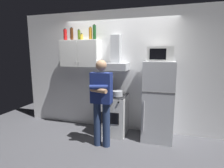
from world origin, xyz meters
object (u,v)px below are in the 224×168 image
object	(u,v)px
microwave	(160,54)
bottle_wine_green	(94,33)
stove_oven	(113,114)
range_hood	(115,61)
bottle_olive_oil	(79,35)
bottle_liquor_amber	(90,34)
bottle_rum_dark	(72,34)
upper_cabinet	(81,54)
person_standing	(101,100)
refrigerator	(158,101)
bottle_spice_jar	(82,37)
bottle_soda_red	(65,35)
cooking_pot	(117,94)

from	to	relation	value
microwave	bottle_wine_green	size ratio (longest dim) A/B	1.45
stove_oven	range_hood	size ratio (longest dim) A/B	1.17
bottle_olive_oil	bottle_liquor_amber	bearing A→B (deg)	-2.08
bottle_liquor_amber	stove_oven	bearing A→B (deg)	-15.76
bottle_rum_dark	bottle_wine_green	xyz separation A→B (m)	(0.54, 0.04, 0.02)
stove_oven	bottle_wine_green	bearing A→B (deg)	162.37
upper_cabinet	person_standing	xyz separation A→B (m)	(0.75, -0.73, -0.85)
microwave	bottle_rum_dark	distance (m)	2.01
range_hood	bottle_olive_oil	xyz separation A→B (m)	(-0.85, 0.04, 0.57)
person_standing	stove_oven	bearing A→B (deg)	85.28
microwave	bottle_wine_green	bearing A→B (deg)	174.78
refrigerator	microwave	distance (m)	0.94
stove_oven	bottle_spice_jar	size ratio (longest dim) A/B	5.84
bottle_soda_red	range_hood	bearing A→B (deg)	1.67
refrigerator	cooking_pot	size ratio (longest dim) A/B	5.05
cooking_pot	bottle_rum_dark	world-z (taller)	bottle_rum_dark
stove_oven	cooking_pot	size ratio (longest dim) A/B	2.76
refrigerator	bottle_soda_red	xyz separation A→B (m)	(-2.11, 0.09, 1.37)
upper_cabinet	bottle_soda_red	distance (m)	0.56
range_hood	refrigerator	xyz separation A→B (m)	(0.95, -0.13, -0.80)
bottle_olive_oil	bottle_wine_green	distance (m)	0.39
upper_cabinet	bottle_olive_oil	world-z (taller)	bottle_olive_oil
cooking_pot	bottle_olive_oil	world-z (taller)	bottle_olive_oil
bottle_liquor_amber	upper_cabinet	bearing A→B (deg)	-171.61
refrigerator	bottle_olive_oil	size ratio (longest dim) A/B	6.55
upper_cabinet	bottle_olive_oil	xyz separation A→B (m)	(-0.05, 0.04, 0.42)
bottle_spice_jar	bottle_soda_red	world-z (taller)	bottle_soda_red
range_hood	bottle_soda_red	xyz separation A→B (m)	(-1.16, -0.03, 0.58)
upper_cabinet	refrigerator	xyz separation A→B (m)	(1.75, -0.12, -0.95)
microwave	bottle_rum_dark	world-z (taller)	bottle_rum_dark
refrigerator	bottle_rum_dark	size ratio (longest dim) A/B	5.55
stove_oven	bottle_rum_dark	xyz separation A→B (m)	(-1.00, 0.11, 1.75)
bottle_soda_red	cooking_pot	bearing A→B (deg)	-9.35
bottle_liquor_amber	bottle_olive_oil	world-z (taller)	bottle_liquor_amber
cooking_pot	microwave	bearing A→B (deg)	9.57
stove_oven	refrigerator	size ratio (longest dim) A/B	0.55
bottle_liquor_amber	refrigerator	bearing A→B (deg)	-5.99
person_standing	bottle_rum_dark	xyz separation A→B (m)	(-0.95, 0.71, 1.29)
bottle_spice_jar	bottle_soda_red	xyz separation A→B (m)	(-0.39, -0.04, 0.06)
cooking_pot	bottle_soda_red	distance (m)	1.80
refrigerator	bottle_soda_red	world-z (taller)	bottle_soda_red
bottle_spice_jar	bottle_olive_oil	xyz separation A→B (m)	(-0.08, 0.04, 0.05)
range_hood	bottle_spice_jar	size ratio (longest dim) A/B	5.01
range_hood	bottle_wine_green	world-z (taller)	bottle_wine_green
refrigerator	person_standing	bearing A→B (deg)	-148.77
upper_cabinet	microwave	bearing A→B (deg)	-3.48
bottle_spice_jar	person_standing	bearing A→B (deg)	-45.71
bottle_rum_dark	upper_cabinet	bearing A→B (deg)	4.58
bottle_liquor_amber	bottle_spice_jar	bearing A→B (deg)	-172.23
refrigerator	upper_cabinet	bearing A→B (deg)	175.93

